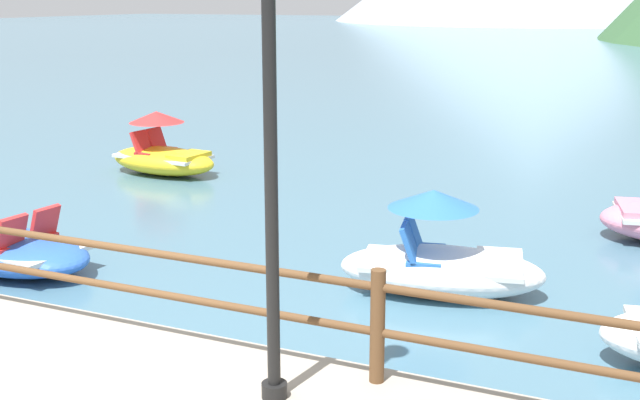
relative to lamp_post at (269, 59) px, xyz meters
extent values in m
plane|color=#477084|center=(-1.75, 39.02, -2.99)|extent=(200.00, 200.00, 0.00)
cylinder|color=brown|center=(0.63, 0.57, -2.12)|extent=(0.12, 0.12, 0.95)
cylinder|color=brown|center=(-1.75, 0.57, -1.78)|extent=(23.80, 0.07, 0.07)
cylinder|color=brown|center=(-1.75, 0.57, -2.16)|extent=(23.80, 0.07, 0.07)
cylinder|color=black|center=(0.00, 0.00, -0.56)|extent=(0.10, 0.10, 4.06)
cylinder|color=black|center=(0.00, 0.00, -2.53)|extent=(0.20, 0.20, 0.12)
cube|color=pink|center=(2.28, 7.03, -2.55)|extent=(0.66, 1.03, 0.12)
ellipsoid|color=blue|center=(-5.00, 2.36, -2.76)|extent=(2.58, 1.55, 0.47)
cube|color=silver|center=(-5.00, 2.36, -2.67)|extent=(2.01, 1.26, 0.06)
cube|color=red|center=(-4.79, 2.60, -2.60)|extent=(0.44, 0.44, 0.08)
cube|color=red|center=(-4.61, 2.58, -2.38)|extent=(0.25, 0.42, 0.43)
cube|color=red|center=(-4.84, 2.08, -2.60)|extent=(0.44, 0.44, 0.08)
cube|color=red|center=(-4.67, 2.06, -2.38)|extent=(0.25, 0.42, 0.43)
ellipsoid|color=white|center=(0.30, 3.74, -2.71)|extent=(2.58, 1.57, 0.55)
cube|color=silver|center=(0.30, 3.74, -2.62)|extent=(2.02, 1.27, 0.06)
cube|color=blue|center=(0.17, 3.49, -2.55)|extent=(0.47, 0.47, 0.08)
cube|color=blue|center=(-0.01, 3.45, -2.33)|extent=(0.28, 0.43, 0.43)
cube|color=blue|center=(0.08, 3.92, -2.55)|extent=(0.47, 0.47, 0.08)
cube|color=blue|center=(-0.10, 3.89, -2.33)|extent=(0.28, 0.43, 0.43)
cube|color=white|center=(0.95, 3.87, -2.56)|extent=(0.67, 0.87, 0.12)
cone|color=blue|center=(0.18, 3.72, -1.85)|extent=(1.25, 1.25, 0.22)
ellipsoid|color=yellow|center=(-6.51, 7.93, -2.72)|extent=(2.46, 1.36, 0.53)
cube|color=silver|center=(-6.51, 7.93, -2.63)|extent=(1.92, 1.11, 0.06)
cube|color=red|center=(-6.71, 7.73, -2.56)|extent=(0.44, 0.44, 0.08)
cube|color=red|center=(-6.89, 7.74, -2.34)|extent=(0.25, 0.42, 0.43)
cube|color=red|center=(-6.67, 8.18, -2.56)|extent=(0.44, 0.44, 0.08)
cube|color=red|center=(-6.84, 8.19, -2.34)|extent=(0.25, 0.42, 0.43)
cube|color=yellow|center=(-5.87, 7.87, -2.57)|extent=(0.60, 0.84, 0.12)
cone|color=red|center=(-6.63, 7.95, -1.86)|extent=(1.18, 1.18, 0.22)
camera|label=1|loc=(2.60, -5.00, 0.42)|focal=44.87mm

